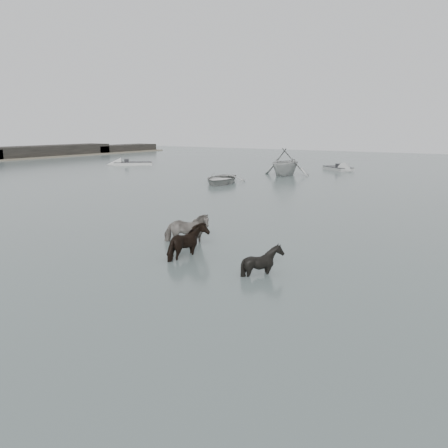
{
  "coord_description": "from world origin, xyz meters",
  "views": [
    {
      "loc": [
        9.59,
        -13.0,
        4.43
      ],
      "look_at": [
        1.25,
        0.0,
        1.0
      ],
      "focal_mm": 35.0,
      "sensor_mm": 36.0,
      "label": 1
    }
  ],
  "objects": [
    {
      "name": "skiff_mid",
      "position": [
        -5.22,
        32.33,
        0.38
      ],
      "size": [
        4.76,
        4.26,
        0.75
      ],
      "primitive_type": null,
      "rotation": [
        0.0,
        0.0,
        -0.68
      ],
      "color": "#949693",
      "rests_on": "ground"
    },
    {
      "name": "rowboat_trail",
      "position": [
        -7.83,
        24.83,
        1.34
      ],
      "size": [
        4.84,
        5.48,
        2.69
      ],
      "primitive_type": "imported",
      "rotation": [
        0.0,
        0.0,
        3.23
      ],
      "color": "#AEB1AE",
      "rests_on": "ground"
    },
    {
      "name": "pony_dark",
      "position": [
        0.69,
        -1.38,
        0.72
      ],
      "size": [
        1.66,
        1.78,
        1.44
      ],
      "primitive_type": "imported",
      "rotation": [
        0.0,
        0.0,
        1.96
      ],
      "color": "black",
      "rests_on": "ground"
    },
    {
      "name": "pony_pinto",
      "position": [
        -0.6,
        0.16,
        0.78
      ],
      "size": [
        2.01,
        1.62,
        1.55
      ],
      "primitive_type": "imported",
      "rotation": [
        0.0,
        0.0,
        2.08
      ],
      "color": "black",
      "rests_on": "ground"
    },
    {
      "name": "skiff_outer",
      "position": [
        -28.09,
        25.44,
        0.38
      ],
      "size": [
        5.59,
        5.43,
        0.75
      ],
      "primitive_type": null,
      "rotation": [
        0.0,
        0.0,
        3.9
      ],
      "color": "#B6B6B1",
      "rests_on": "ground"
    },
    {
      "name": "pony_black",
      "position": [
        3.65,
        -1.56,
        0.64
      ],
      "size": [
        1.36,
        1.26,
        1.28
      ],
      "primitive_type": "imported",
      "rotation": [
        0.0,
        0.0,
        1.79
      ],
      "color": "black",
      "rests_on": "ground"
    },
    {
      "name": "ground",
      "position": [
        0.0,
        0.0,
        0.0
      ],
      "size": [
        140.0,
        140.0,
        0.0
      ],
      "primitive_type": "plane",
      "color": "#4C5B57",
      "rests_on": "ground"
    },
    {
      "name": "rowboat_lead",
      "position": [
        -9.6,
        16.44,
        0.48
      ],
      "size": [
        4.5,
        5.4,
        0.96
      ],
      "primitive_type": "imported",
      "rotation": [
        0.0,
        0.0,
        0.29
      ],
      "color": "#AFAFAB",
      "rests_on": "ground"
    }
  ]
}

